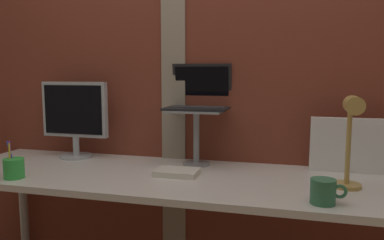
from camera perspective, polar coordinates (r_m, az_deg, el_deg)
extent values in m
cube|color=brown|center=(2.12, 2.37, 5.92)|extent=(3.29, 0.12, 2.41)
cube|color=gray|center=(2.10, -2.79, 5.91)|extent=(0.13, 0.01, 2.41)
cube|color=silver|center=(1.80, -0.83, -8.78)|extent=(2.39, 0.68, 0.03)
cylinder|color=#B2B2B7|center=(2.67, -23.79, -12.73)|extent=(0.05, 0.05, 0.74)
cylinder|color=#ADB2B7|center=(2.27, -16.85, -5.18)|extent=(0.18, 0.18, 0.01)
cylinder|color=#ADB2B7|center=(2.26, -16.91, -3.71)|extent=(0.04, 0.04, 0.11)
cube|color=#ADB2B7|center=(2.23, -17.10, 1.52)|extent=(0.39, 0.04, 0.31)
cube|color=black|center=(2.22, -17.37, 1.47)|extent=(0.35, 0.00, 0.27)
cylinder|color=gray|center=(2.00, 0.65, -6.53)|extent=(0.14, 0.14, 0.01)
cylinder|color=gray|center=(1.97, 0.66, -2.60)|extent=(0.03, 0.03, 0.27)
cube|color=gray|center=(1.95, 0.66, 1.39)|extent=(0.28, 0.22, 0.01)
cube|color=black|center=(1.95, 0.66, 1.72)|extent=(0.32, 0.20, 0.01)
cube|color=#2D2D30|center=(1.97, 0.78, 1.98)|extent=(0.28, 0.11, 0.00)
cube|color=black|center=(2.06, 1.50, 5.29)|extent=(0.32, 0.04, 0.22)
cube|color=black|center=(2.06, 1.45, 5.26)|extent=(0.29, 0.03, 0.19)
cube|color=white|center=(1.96, 23.22, -3.59)|extent=(0.41, 0.06, 0.27)
cylinder|color=tan|center=(1.75, 22.04, -9.03)|extent=(0.12, 0.12, 0.02)
cylinder|color=tan|center=(1.71, 22.33, -2.99)|extent=(0.02, 0.02, 0.36)
cylinder|color=tan|center=(1.60, 23.01, 2.06)|extent=(0.07, 0.11, 0.07)
cylinder|color=green|center=(1.93, -25.04, -6.55)|extent=(0.09, 0.09, 0.09)
cylinder|color=blue|center=(1.93, -25.32, -5.14)|extent=(0.03, 0.04, 0.16)
cylinder|color=purple|center=(1.93, -25.51, -5.20)|extent=(0.01, 0.01, 0.16)
cylinder|color=yellow|center=(1.92, -25.55, -5.38)|extent=(0.02, 0.02, 0.15)
cylinder|color=#33724C|center=(1.50, 18.96, -10.05)|extent=(0.09, 0.09, 0.09)
torus|color=#33724C|center=(1.50, 21.20, -9.91)|extent=(0.05, 0.01, 0.05)
cube|color=silver|center=(1.81, -2.26, -7.81)|extent=(0.20, 0.14, 0.03)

